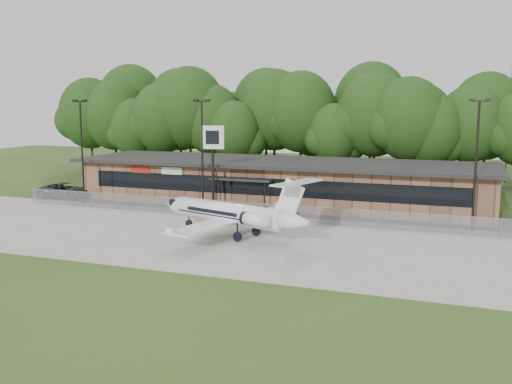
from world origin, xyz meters
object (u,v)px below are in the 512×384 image
at_px(business_jet, 234,215).
at_px(pole_sign, 213,147).
at_px(suv, 66,190).
at_px(terminal, 280,181).

distance_m(business_jet, pole_sign, 10.77).
height_order(business_jet, pole_sign, pole_sign).
height_order(suv, pole_sign, pole_sign).
height_order(terminal, suv, terminal).
distance_m(terminal, suv, 22.63).
xyz_separation_m(terminal, business_jet, (1.33, -15.36, -0.47)).
bearing_deg(suv, pole_sign, -101.59).
xyz_separation_m(terminal, suv, (-22.00, -5.12, -1.36)).
distance_m(business_jet, suv, 25.49).
xyz_separation_m(suv, pole_sign, (17.90, -2.02, 5.23)).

